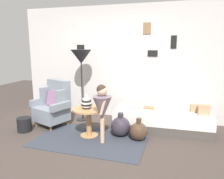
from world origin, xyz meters
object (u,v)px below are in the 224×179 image
object	(u,v)px
daybed	(162,120)
floor_lamp	(81,59)
book_on_daybed	(149,108)
side_table	(89,116)
vase_striped	(87,103)
demijohn_far	(139,131)
magazine_basket	(24,124)
person_child	(102,106)
demijohn_near	(121,126)
armchair	(54,105)

from	to	relation	value
daybed	floor_lamp	bearing A→B (deg)	177.32
floor_lamp	book_on_daybed	distance (m)	1.82
side_table	floor_lamp	bearing A→B (deg)	121.65
vase_striped	book_on_daybed	xyz separation A→B (m)	(1.05, 0.83, -0.23)
vase_striped	demijohn_far	bearing A→B (deg)	5.68
demijohn_far	magazine_basket	distance (m)	2.28
floor_lamp	book_on_daybed	size ratio (longest dim) A/B	7.30
vase_striped	person_child	bearing A→B (deg)	-24.88
magazine_basket	side_table	bearing A→B (deg)	7.06
vase_striped	demijohn_near	bearing A→B (deg)	16.52
person_child	floor_lamp	bearing A→B (deg)	129.97
daybed	demijohn_far	size ratio (longest dim) A/B	4.66
daybed	magazine_basket	distance (m)	2.79
floor_lamp	demijohn_near	world-z (taller)	floor_lamp
side_table	demijohn_far	distance (m)	0.97
person_child	armchair	bearing A→B (deg)	158.28
daybed	person_child	world-z (taller)	person_child
side_table	book_on_daybed	bearing A→B (deg)	39.12
floor_lamp	armchair	bearing A→B (deg)	-131.95
demijohn_far	armchair	bearing A→B (deg)	172.63
side_table	book_on_daybed	xyz separation A→B (m)	(1.01, 0.82, 0.02)
armchair	daybed	bearing A→B (deg)	10.29
armchair	magazine_basket	size ratio (longest dim) A/B	3.46
daybed	demijohn_far	bearing A→B (deg)	-119.23
magazine_basket	armchair	bearing A→B (deg)	52.70
floor_lamp	magazine_basket	bearing A→B (deg)	-129.69
daybed	vase_striped	world-z (taller)	vase_striped
side_table	person_child	distance (m)	0.46
vase_striped	demijohn_near	world-z (taller)	vase_striped
demijohn_far	magazine_basket	xyz separation A→B (m)	(-2.27, -0.25, -0.03)
demijohn_far	magazine_basket	bearing A→B (deg)	-173.60
vase_striped	floor_lamp	xyz separation A→B (m)	(-0.47, 0.83, 0.76)
floor_lamp	daybed	bearing A→B (deg)	-2.68
person_child	demijohn_far	distance (m)	0.82
side_table	demijohn_far	world-z (taller)	side_table
demijohn_far	floor_lamp	bearing A→B (deg)	152.93
daybed	side_table	bearing A→B (deg)	-150.26
side_table	vase_striped	distance (m)	0.25
book_on_daybed	floor_lamp	bearing A→B (deg)	179.84
book_on_daybed	demijohn_near	size ratio (longest dim) A/B	0.48
daybed	book_on_daybed	bearing A→B (deg)	164.37
side_table	demijohn_near	bearing A→B (deg)	16.87
daybed	book_on_daybed	distance (m)	0.37
person_child	side_table	bearing A→B (deg)	151.76
armchair	magazine_basket	xyz separation A→B (m)	(-0.38, -0.50, -0.30)
book_on_daybed	magazine_basket	size ratio (longest dim) A/B	0.79
magazine_basket	person_child	bearing A→B (deg)	-0.49
demijohn_near	demijohn_far	xyz separation A→B (m)	(0.36, -0.08, -0.02)
floor_lamp	book_on_daybed	bearing A→B (deg)	-0.16
daybed	side_table	size ratio (longest dim) A/B	3.17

